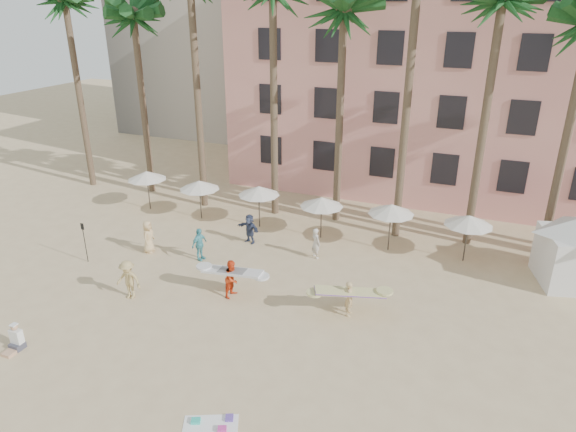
# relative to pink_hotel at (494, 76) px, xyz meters

# --- Properties ---
(ground) EXTENTS (120.00, 120.00, 0.00)m
(ground) POSITION_rel_pink_hotel_xyz_m (-7.00, -26.00, -8.00)
(ground) COLOR #D1B789
(ground) RESTS_ON ground
(pink_hotel) EXTENTS (35.00, 14.00, 16.00)m
(pink_hotel) POSITION_rel_pink_hotel_xyz_m (0.00, 0.00, 0.00)
(pink_hotel) COLOR #F4A395
(pink_hotel) RESTS_ON ground
(umbrella_row) EXTENTS (22.50, 2.70, 2.73)m
(umbrella_row) POSITION_rel_pink_hotel_xyz_m (-10.00, -13.50, -5.67)
(umbrella_row) COLOR #332B23
(umbrella_row) RESTS_ON ground
(beach_towel) EXTENTS (2.05, 1.65, 0.14)m
(beach_towel) POSITION_rel_pink_hotel_xyz_m (-6.67, -28.56, -7.97)
(beach_towel) COLOR white
(beach_towel) RESTS_ON ground
(carrier_yellow) EXTENTS (3.10, 1.95, 1.65)m
(carrier_yellow) POSITION_rel_pink_hotel_xyz_m (-4.28, -20.62, -7.05)
(carrier_yellow) COLOR tan
(carrier_yellow) RESTS_ON ground
(carrier_white) EXTENTS (2.94, 1.00, 1.84)m
(carrier_white) POSITION_rel_pink_hotel_xyz_m (-9.78, -21.13, -7.02)
(carrier_white) COLOR #E94218
(carrier_white) RESTS_ON ground
(beachgoers) EXTENTS (9.51, 8.37, 1.92)m
(beachgoers) POSITION_rel_pink_hotel_xyz_m (-13.13, -19.08, -7.09)
(beachgoers) COLOR #353E5C
(beachgoers) RESTS_ON ground
(paddle) EXTENTS (0.18, 0.04, 2.23)m
(paddle) POSITION_rel_pink_hotel_xyz_m (-18.56, -21.01, -6.59)
(paddle) COLOR black
(paddle) RESTS_ON ground
(seated_man) EXTENTS (0.49, 0.86, 1.12)m
(seated_man) POSITION_rel_pink_hotel_xyz_m (-15.91, -27.96, -7.61)
(seated_man) COLOR #3F3F4C
(seated_man) RESTS_ON ground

